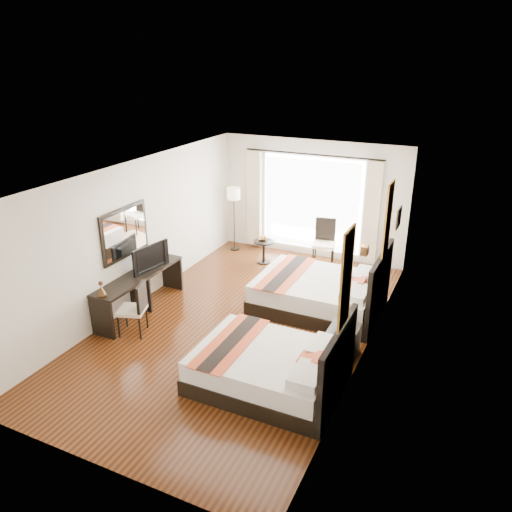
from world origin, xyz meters
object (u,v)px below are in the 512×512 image
at_px(fruit_bowl, 263,239).
at_px(console_desk, 140,292).
at_px(vase, 342,331).
at_px(bed_far, 322,293).
at_px(table_lamp, 347,313).
at_px(bed_near, 272,367).
at_px(nightstand, 343,343).
at_px(desk_chair, 134,318).
at_px(side_table, 264,252).
at_px(window_chair, 324,251).
at_px(floor_lamp, 234,198).
at_px(television, 148,257).

bearing_deg(fruit_bowl, console_desk, -109.91).
bearing_deg(vase, fruit_bowl, 131.15).
bearing_deg(bed_far, table_lamp, -58.34).
relative_size(bed_near, nightstand, 3.80).
xyz_separation_m(vase, desk_chair, (-3.55, -0.67, -0.27)).
height_order(side_table, fruit_bowl, fruit_bowl).
bearing_deg(desk_chair, table_lamp, 175.78).
xyz_separation_m(bed_far, vase, (0.83, -1.60, 0.23)).
distance_m(bed_far, window_chair, 2.22).
distance_m(console_desk, floor_lamp, 3.74).
distance_m(bed_near, console_desk, 3.40).
distance_m(vase, desk_chair, 3.62).
bearing_deg(fruit_bowl, side_table, -32.79).
relative_size(bed_near, floor_lamp, 1.35).
relative_size(table_lamp, television, 0.43).
bearing_deg(window_chair, television, -47.95).
xyz_separation_m(bed_near, desk_chair, (-2.81, 0.35, -0.02)).
xyz_separation_m(desk_chair, fruit_bowl, (0.73, 3.89, 0.28)).
height_order(bed_far, console_desk, bed_far).
bearing_deg(window_chair, floor_lamp, -100.99).
relative_size(nightstand, console_desk, 0.26).
distance_m(console_desk, television, 0.70).
distance_m(table_lamp, fruit_bowl, 4.11).
xyz_separation_m(bed_far, nightstand, (0.83, -1.46, -0.07)).
distance_m(bed_far, nightstand, 1.68).
bearing_deg(table_lamp, bed_far, 121.66).
relative_size(bed_far, window_chair, 2.17).
bearing_deg(bed_far, floor_lamp, 144.96).
xyz_separation_m(side_table, fruit_bowl, (-0.03, 0.02, 0.30)).
xyz_separation_m(vase, floor_lamp, (-3.81, 3.69, 0.78)).
bearing_deg(floor_lamp, vase, -44.07).
height_order(console_desk, side_table, console_desk).
distance_m(vase, window_chair, 4.01).
bearing_deg(bed_near, desk_chair, 172.85).
bearing_deg(console_desk, floor_lamp, 87.60).
xyz_separation_m(table_lamp, television, (-3.94, 0.12, 0.25)).
distance_m(floor_lamp, fruit_bowl, 1.34).
height_order(bed_far, floor_lamp, floor_lamp).
bearing_deg(television, window_chair, -25.84).
xyz_separation_m(floor_lamp, side_table, (1.02, -0.48, -1.07)).
relative_size(desk_chair, fruit_bowl, 4.91).
height_order(desk_chair, side_table, desk_chair).
relative_size(table_lamp, floor_lamp, 0.24).
bearing_deg(window_chair, bed_far, 5.36).
xyz_separation_m(nightstand, fruit_bowl, (-2.82, 3.08, 0.30)).
distance_m(floor_lamp, side_table, 1.56).
xyz_separation_m(table_lamp, console_desk, (-3.96, -0.17, -0.38)).
relative_size(table_lamp, desk_chair, 0.39).
height_order(bed_far, television, bed_far).
bearing_deg(fruit_bowl, vase, -48.85).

